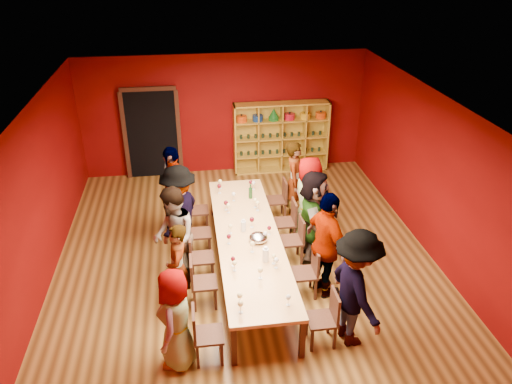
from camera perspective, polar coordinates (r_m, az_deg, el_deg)
room_shell at (r=8.41m, az=-0.93°, el=-0.75°), size 7.10×9.10×3.04m
tasting_table at (r=8.81m, az=-0.89°, el=-5.35°), size 1.10×4.50×0.75m
doorway at (r=12.60m, az=-11.77°, el=6.59°), size 1.40×0.17×2.30m
shelving_unit at (r=12.72m, az=2.84°, el=6.68°), size 2.40×0.40×1.80m
chair_person_left_0 at (r=7.30m, az=-6.13°, el=-15.64°), size 0.42×0.42×0.89m
person_left_0 at (r=7.12m, az=-9.14°, el=-14.14°), size 0.59×0.84×1.56m
chair_person_left_1 at (r=8.23m, az=-6.54°, el=-9.97°), size 0.42×0.42×0.89m
person_left_1 at (r=8.07m, az=-8.91°, el=-8.58°), size 0.43×0.57×1.53m
chair_person_left_2 at (r=8.81m, az=-6.74°, el=-7.17°), size 0.42×0.42×0.89m
person_left_2 at (r=8.59m, az=-9.34°, el=-5.10°), size 0.61×0.94×1.80m
chair_person_left_3 at (r=9.50m, az=-6.93°, el=-4.40°), size 0.42×0.42×0.89m
person_left_3 at (r=9.29m, az=-8.71°, el=-2.30°), size 0.93×1.28×1.83m
chair_person_left_4 at (r=10.27m, az=-7.11°, el=-1.81°), size 0.42×0.42×0.89m
person_left_4 at (r=10.07m, az=-9.37°, el=0.22°), size 0.51×1.10×1.86m
chair_person_right_0 at (r=7.59m, az=8.10°, el=-13.81°), size 0.42×0.42×0.89m
person_right_0 at (r=7.42m, az=11.35°, el=-10.78°), size 0.71×1.29×1.89m
chair_person_right_1 at (r=8.44m, az=6.03°, el=-8.84°), size 0.42×0.42×0.89m
person_right_1 at (r=8.25m, az=8.09°, el=-6.10°), size 0.81×1.21×1.90m
chair_person_right_2 at (r=9.26m, az=4.54°, el=-5.18°), size 0.42×0.42×0.89m
person_right_2 at (r=9.12m, az=6.55°, el=-2.83°), size 0.76×1.74×1.81m
chair_person_right_3 at (r=9.81m, az=3.72°, el=-3.13°), size 0.42×0.42×0.89m
person_right_3 at (r=9.70m, az=6.03°, el=-0.95°), size 0.74×0.98×1.78m
chair_person_right_4 at (r=10.61m, az=2.71°, el=-0.60°), size 0.42×0.42×0.89m
person_right_4 at (r=10.51m, az=4.46°, el=1.31°), size 0.65×0.75×1.73m
wine_glass_0 at (r=7.88m, az=-2.47°, el=-8.18°), size 0.07×0.07×0.18m
wine_glass_1 at (r=8.03m, az=2.04°, el=-7.40°), size 0.08×0.08×0.19m
wine_glass_2 at (r=8.29m, az=-0.43°, el=-6.01°), size 0.08×0.08×0.21m
wine_glass_3 at (r=7.24m, az=-1.86°, el=-11.80°), size 0.08×0.08×0.19m
wine_glass_4 at (r=8.52m, az=-3.13°, el=-5.16°), size 0.08×0.08×0.19m
wine_glass_5 at (r=10.34m, az=-0.60°, el=1.09°), size 0.08×0.08×0.19m
wine_glass_6 at (r=9.87m, az=-2.57°, el=-0.29°), size 0.08×0.08×0.19m
wine_glass_7 at (r=9.54m, az=-3.46°, el=-1.28°), size 0.08×0.08×0.20m
wine_glass_8 at (r=8.96m, az=-0.47°, el=-3.22°), size 0.09×0.09×0.21m
wine_glass_9 at (r=8.80m, az=-2.93°, el=-4.00°), size 0.08×0.08×0.19m
wine_glass_10 at (r=9.44m, az=-3.17°, el=-1.60°), size 0.08×0.08×0.20m
wine_glass_11 at (r=8.76m, az=1.52°, el=-4.18°), size 0.07×0.07×0.18m
wine_glass_12 at (r=7.98m, az=-2.65°, el=-7.69°), size 0.07×0.07×0.18m
wine_glass_13 at (r=7.09m, az=-1.78°, el=-12.70°), size 0.08×0.08×0.21m
wine_glass_14 at (r=7.70m, az=0.50°, el=-8.97°), size 0.08×0.08×0.20m
wine_glass_15 at (r=8.61m, az=1.09°, el=-4.80°), size 0.07×0.07×0.18m
wine_glass_16 at (r=10.37m, az=-4.13°, el=1.16°), size 0.08×0.08×0.21m
wine_glass_17 at (r=7.23m, az=3.71°, el=-11.96°), size 0.07×0.07×0.19m
wine_glass_18 at (r=10.30m, az=-0.27°, el=1.00°), size 0.08×0.08×0.19m
wine_glass_19 at (r=10.17m, az=-4.22°, el=0.62°), size 0.08×0.08×0.21m
wine_glass_20 at (r=9.50m, az=0.18°, el=-1.32°), size 0.09×0.09×0.21m
wine_glass_21 at (r=9.60m, az=-0.10°, el=-1.00°), size 0.08×0.08×0.21m
wine_glass_22 at (r=7.93m, az=2.33°, el=-7.84°), size 0.08×0.08×0.20m
spittoon_bowl at (r=8.60m, az=0.25°, el=-5.25°), size 0.32×0.32×0.18m
carafe_a at (r=8.88m, az=-1.44°, el=-3.89°), size 0.11×0.11×0.24m
carafe_b at (r=8.09m, az=1.12°, el=-7.17°), size 0.11×0.11×0.27m
wine_bottle at (r=9.97m, az=-0.63°, el=-0.09°), size 0.09×0.09×0.31m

